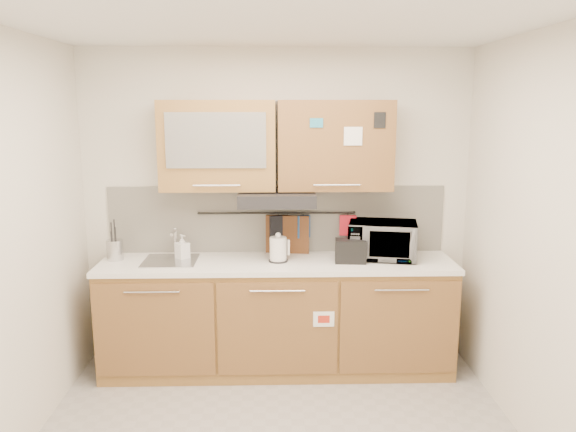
{
  "coord_description": "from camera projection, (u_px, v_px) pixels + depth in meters",
  "views": [
    {
      "loc": [
        -0.02,
        -3.13,
        2.14
      ],
      "look_at": [
        0.08,
        1.05,
        1.31
      ],
      "focal_mm": 35.0,
      "sensor_mm": 36.0,
      "label": 1
    }
  ],
  "objects": [
    {
      "name": "utensil_rail",
      "position": [
        277.0,
        213.0,
        4.66
      ],
      "size": [
        1.3,
        0.02,
        0.02
      ],
      "primitive_type": "cylinder",
      "rotation": [
        0.0,
        1.57,
        0.0
      ],
      "color": "black",
      "rests_on": "backsplash"
    },
    {
      "name": "microwave",
      "position": [
        382.0,
        240.0,
        4.54
      ],
      "size": [
        0.6,
        0.46,
        0.3
      ],
      "primitive_type": "imported",
      "rotation": [
        0.0,
        0.0,
        -0.2
      ],
      "color": "#999999",
      "rests_on": "countertop"
    },
    {
      "name": "utensil_crock",
      "position": [
        115.0,
        250.0,
        4.49
      ],
      "size": [
        0.16,
        0.16,
        0.33
      ],
      "rotation": [
        0.0,
        0.0,
        -0.26
      ],
      "color": "#BBBBC0",
      "rests_on": "countertop"
    },
    {
      "name": "wall_back",
      "position": [
        277.0,
        207.0,
        4.7
      ],
      "size": [
        3.2,
        0.0,
        3.2
      ],
      "primitive_type": "plane",
      "rotation": [
        1.57,
        0.0,
        0.0
      ],
      "color": "silver",
      "rests_on": "ground"
    },
    {
      "name": "dark_pouch",
      "position": [
        278.0,
        229.0,
        4.67
      ],
      "size": [
        0.15,
        0.09,
        0.23
      ],
      "primitive_type": "cube",
      "rotation": [
        0.0,
        0.0,
        0.39
      ],
      "color": "black",
      "rests_on": "utensil_rail"
    },
    {
      "name": "ceiling",
      "position": [
        277.0,
        17.0,
        2.98
      ],
      "size": [
        3.2,
        3.2,
        0.0
      ],
      "primitive_type": "plane",
      "rotation": [
        3.14,
        0.0,
        0.0
      ],
      "color": "white",
      "rests_on": "wall_back"
    },
    {
      "name": "kettle",
      "position": [
        278.0,
        250.0,
        4.44
      ],
      "size": [
        0.18,
        0.17,
        0.24
      ],
      "rotation": [
        0.0,
        0.0,
        0.33
      ],
      "color": "silver",
      "rests_on": "countertop"
    },
    {
      "name": "sink",
      "position": [
        171.0,
        261.0,
        4.47
      ],
      "size": [
        0.42,
        0.4,
        0.26
      ],
      "color": "silver",
      "rests_on": "countertop"
    },
    {
      "name": "countertop",
      "position": [
        277.0,
        263.0,
        4.48
      ],
      "size": [
        2.82,
        0.62,
        0.04
      ],
      "primitive_type": "cube",
      "color": "white",
      "rests_on": "base_cabinet"
    },
    {
      "name": "toaster",
      "position": [
        351.0,
        251.0,
        4.42
      ],
      "size": [
        0.25,
        0.16,
        0.18
      ],
      "rotation": [
        0.0,
        0.0,
        -0.09
      ],
      "color": "black",
      "rests_on": "countertop"
    },
    {
      "name": "range_hood",
      "position": [
        277.0,
        198.0,
        4.43
      ],
      "size": [
        0.6,
        0.46,
        0.1
      ],
      "primitive_type": "cube",
      "color": "black",
      "rests_on": "upper_cabinets"
    },
    {
      "name": "pot_holder",
      "position": [
        348.0,
        225.0,
        4.68
      ],
      "size": [
        0.14,
        0.03,
        0.17
      ],
      "primitive_type": "cube",
      "rotation": [
        0.0,
        0.0,
        -0.08
      ],
      "color": "red",
      "rests_on": "utensil_rail"
    },
    {
      "name": "cutting_board",
      "position": [
        287.0,
        242.0,
        4.7
      ],
      "size": [
        0.36,
        0.08,
        0.45
      ],
      "primitive_type": "cube",
      "rotation": [
        0.0,
        0.0,
        -0.15
      ],
      "color": "brown",
      "rests_on": "utensil_rail"
    },
    {
      "name": "base_cabinet",
      "position": [
        277.0,
        322.0,
        4.58
      ],
      "size": [
        2.8,
        0.64,
        0.88
      ],
      "color": "#AB793C",
      "rests_on": "floor"
    },
    {
      "name": "soap_bottle",
      "position": [
        182.0,
        247.0,
        4.51
      ],
      "size": [
        0.13,
        0.13,
        0.2
      ],
      "primitive_type": "imported",
      "rotation": [
        0.0,
        0.0,
        0.77
      ],
      "color": "#999999",
      "rests_on": "countertop"
    },
    {
      "name": "upper_cabinets",
      "position": [
        276.0,
        145.0,
        4.43
      ],
      "size": [
        1.82,
        0.37,
        0.7
      ],
      "color": "#AB793C",
      "rests_on": "wall_back"
    },
    {
      "name": "oven_mitt",
      "position": [
        303.0,
        227.0,
        4.67
      ],
      "size": [
        0.12,
        0.07,
        0.19
      ],
      "primitive_type": "cube",
      "rotation": [
        0.0,
        0.0,
        0.37
      ],
      "color": "navy",
      "rests_on": "utensil_rail"
    },
    {
      "name": "wall_right",
      "position": [
        552.0,
        252.0,
        3.27
      ],
      "size": [
        0.0,
        3.0,
        3.0
      ],
      "primitive_type": "plane",
      "rotation": [
        1.57,
        0.0,
        -1.57
      ],
      "color": "silver",
      "rests_on": "ground"
    },
    {
      "name": "backsplash",
      "position": [
        277.0,
        219.0,
        4.71
      ],
      "size": [
        2.8,
        0.02,
        0.56
      ],
      "primitive_type": "cube",
      "color": "silver",
      "rests_on": "countertop"
    }
  ]
}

